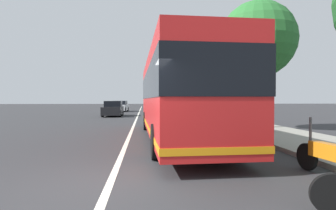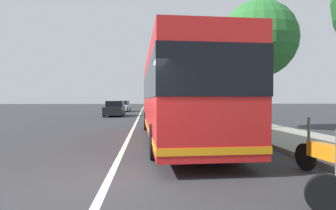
% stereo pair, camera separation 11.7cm
% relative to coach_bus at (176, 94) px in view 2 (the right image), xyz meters
% --- Properties ---
extents(ground_plane, '(220.00, 220.00, 0.00)m').
position_rel_coach_bus_xyz_m(ground_plane, '(-6.11, 2.03, -1.92)').
color(ground_plane, '#2D2D30').
extents(sidewalk_curb, '(110.00, 3.60, 0.14)m').
position_rel_coach_bus_xyz_m(sidewalk_curb, '(3.89, -4.85, -1.85)').
color(sidewalk_curb, gray).
rests_on(sidewalk_curb, ground).
extents(lane_divider_line, '(110.00, 0.16, 0.01)m').
position_rel_coach_bus_xyz_m(lane_divider_line, '(3.89, 2.03, -1.92)').
color(lane_divider_line, silver).
rests_on(lane_divider_line, ground).
extents(coach_bus, '(11.76, 2.85, 3.38)m').
position_rel_coach_bus_xyz_m(coach_bus, '(0.00, 0.00, 0.00)').
color(coach_bus, red).
rests_on(coach_bus, ground).
extents(motorcycle_angled, '(2.10, 0.37, 1.27)m').
position_rel_coach_bus_xyz_m(motorcycle_angled, '(-5.93, -2.59, -1.45)').
color(motorcycle_angled, black).
rests_on(motorcycle_angled, ground).
extents(motorcycle_far_end, '(2.04, 0.55, 1.25)m').
position_rel_coach_bus_xyz_m(motorcycle_far_end, '(-1.64, -2.52, -1.47)').
color(motorcycle_far_end, black).
rests_on(motorcycle_far_end, ground).
extents(car_ahead_same_lane, '(4.68, 2.12, 1.54)m').
position_rel_coach_bus_xyz_m(car_ahead_same_lane, '(27.80, 4.75, -1.18)').
color(car_ahead_same_lane, silver).
rests_on(car_ahead_same_lane, ground).
extents(car_oncoming, '(4.58, 1.90, 1.56)m').
position_rel_coach_bus_xyz_m(car_oncoming, '(16.72, 4.54, -1.20)').
color(car_oncoming, black).
rests_on(car_oncoming, ground).
extents(roadside_tree_mid_block, '(4.18, 4.18, 7.08)m').
position_rel_coach_bus_xyz_m(roadside_tree_mid_block, '(3.13, -4.87, 3.06)').
color(roadside_tree_mid_block, brown).
rests_on(roadside_tree_mid_block, ground).
extents(roadside_tree_far_block, '(3.34, 3.34, 5.65)m').
position_rel_coach_bus_xyz_m(roadside_tree_far_block, '(24.75, -5.52, 2.05)').
color(roadside_tree_far_block, brown).
rests_on(roadside_tree_far_block, ground).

